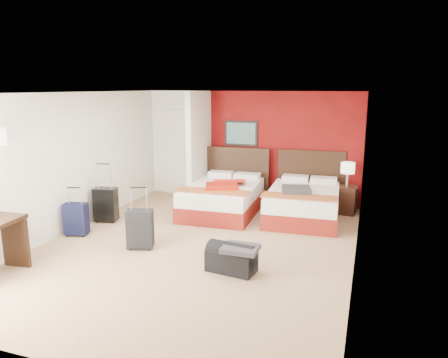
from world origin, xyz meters
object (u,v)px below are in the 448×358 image
at_px(suitcase_black, 106,206).
at_px(suitcase_navy, 76,220).
at_px(nightstand, 346,200).
at_px(suitcase_charcoal, 140,230).
at_px(duffel_bag, 231,260).
at_px(bed_right, 303,204).
at_px(bed_left, 222,199).
at_px(red_suitcase_open, 225,184).
at_px(table_lamp, 347,175).

height_order(suitcase_black, suitcase_navy, suitcase_black).
bearing_deg(suitcase_navy, nightstand, 19.68).
xyz_separation_m(suitcase_black, suitcase_charcoal, (1.36, -1.04, -0.01)).
relative_size(nightstand, duffel_bag, 0.84).
relative_size(bed_right, nightstand, 3.41).
distance_m(bed_left, red_suitcase_open, 0.38).
height_order(suitcase_charcoal, duffel_bag, suitcase_charcoal).
distance_m(nightstand, suitcase_charcoal, 4.38).
bearing_deg(red_suitcase_open, nightstand, 0.67).
bearing_deg(table_lamp, duffel_bag, -111.31).
bearing_deg(nightstand, suitcase_black, -148.28).
bearing_deg(suitcase_black, nightstand, 12.80).
relative_size(suitcase_charcoal, duffel_bag, 0.90).
distance_m(bed_left, nightstand, 2.57).
relative_size(suitcase_charcoal, suitcase_navy, 1.12).
bearing_deg(duffel_bag, bed_right, 86.01).
xyz_separation_m(bed_right, nightstand, (0.78, 0.67, -0.01)).
bearing_deg(bed_right, red_suitcase_open, -173.68).
relative_size(bed_left, duffel_bag, 2.90).
relative_size(red_suitcase_open, nightstand, 1.54).
distance_m(bed_right, suitcase_black, 3.89).
xyz_separation_m(bed_left, red_suitcase_open, (0.10, -0.10, 0.35)).
xyz_separation_m(bed_left, table_lamp, (2.43, 0.83, 0.53)).
bearing_deg(suitcase_black, suitcase_charcoal, -50.22).
bearing_deg(bed_right, duffel_bag, -104.97).
distance_m(red_suitcase_open, table_lamp, 2.52).
relative_size(suitcase_black, duffel_bag, 0.94).
height_order(red_suitcase_open, nightstand, red_suitcase_open).
height_order(bed_left, suitcase_black, suitcase_black).
relative_size(red_suitcase_open, duffel_bag, 1.28).
relative_size(table_lamp, duffel_bag, 0.73).
distance_m(red_suitcase_open, suitcase_navy, 2.95).
relative_size(table_lamp, suitcase_navy, 0.91).
bearing_deg(table_lamp, suitcase_navy, -146.33).
bearing_deg(table_lamp, nightstand, 0.00).
bearing_deg(suitcase_charcoal, suitcase_navy, 152.78).
bearing_deg(bed_left, red_suitcase_open, -47.62).
bearing_deg(red_suitcase_open, suitcase_navy, -157.18).
xyz_separation_m(suitcase_black, duffel_bag, (3.03, -1.39, -0.15)).
bearing_deg(nightstand, table_lamp, 0.00).
relative_size(table_lamp, suitcase_charcoal, 0.82).
relative_size(suitcase_navy, duffel_bag, 0.80).
xyz_separation_m(bed_right, suitcase_charcoal, (-2.26, -2.48, 0.01)).
bearing_deg(red_suitcase_open, bed_right, -11.40).
bearing_deg(suitcase_navy, table_lamp, 19.68).
distance_m(suitcase_black, suitcase_navy, 0.85).
bearing_deg(nightstand, suitcase_navy, -140.21).
distance_m(bed_left, suitcase_navy, 2.92).
xyz_separation_m(table_lamp, duffel_bag, (-1.37, -3.50, -0.65)).
bearing_deg(suitcase_navy, duffel_bag, -24.01).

